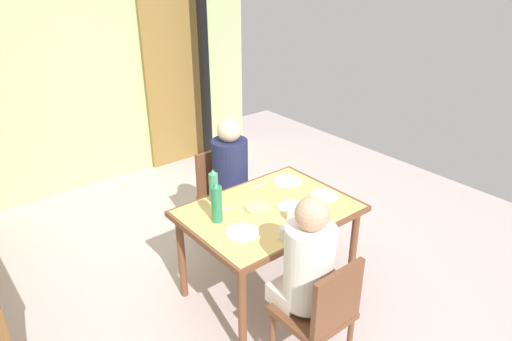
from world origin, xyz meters
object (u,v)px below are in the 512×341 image
Objects in this scene: dining_table at (269,218)px; person_far_diner at (231,169)px; person_near_diner at (308,263)px; chair_far_diner at (223,192)px; water_bottle_green_near at (217,203)px; water_bottle_green_far at (214,186)px; chair_near_diner at (322,313)px.

person_far_diner is (0.14, 0.66, 0.11)m from dining_table.
person_near_diner is at bearing -112.09° from dining_table.
chair_far_diner is 1.13× the size of person_near_diner.
water_bottle_green_near is 0.29m from water_bottle_green_far.
chair_far_diner is at bearing -90.00° from person_far_diner.
person_far_diner reaches higher than water_bottle_green_near.
chair_near_diner is at bearing -91.41° from water_bottle_green_far.
person_far_diner is at bearing 46.64° from water_bottle_green_near.
dining_table is 4.07× the size of water_bottle_green_near.
chair_near_diner is 1.13× the size of person_near_diner.
water_bottle_green_near is at bearing -119.99° from water_bottle_green_far.
chair_near_diner reaches higher than dining_table.
chair_far_diner is at bearing 49.29° from water_bottle_green_far.
chair_far_diner is 1.13× the size of person_far_diner.
chair_near_diner is at bearing 74.18° from person_far_diner.
person_near_diner is 3.01× the size of water_bottle_green_far.
water_bottle_green_near reaches higher than chair_far_diner.
dining_table is at bearing 77.62° from person_far_diner.
chair_far_diner is (0.14, 0.80, -0.17)m from dining_table.
water_bottle_green_near is 1.16× the size of water_bottle_green_far.
chair_near_diner is 1.13× the size of person_far_diner.
dining_table is at bearing 71.41° from chair_near_diner.
dining_table is 1.58× the size of person_near_diner.
chair_far_diner is 1.54m from person_near_diner.
water_bottle_green_far is (0.03, 1.15, 0.37)m from chair_near_diner.
chair_far_diner is at bearing 75.48° from chair_near_diner.
chair_near_diner is at bearing -82.66° from water_bottle_green_near.
person_near_diner is at bearing 72.64° from person_far_diner.
person_far_diner is 2.58× the size of water_bottle_green_near.
person_far_diner reaches higher than chair_far_diner.
water_bottle_green_far is (-0.38, -0.31, 0.09)m from person_far_diner.
chair_near_diner is 1.54m from person_far_diner.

